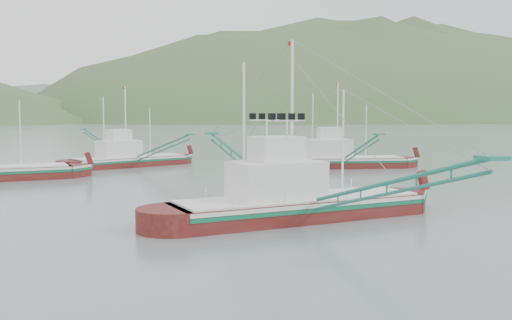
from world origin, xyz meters
name	(u,v)px	position (x,y,z in m)	size (l,w,h in m)	color
ground	(285,219)	(0.00, 0.00, 0.00)	(1200.00, 1200.00, 0.00)	slate
main_boat	(296,188)	(0.66, -0.11, 1.95)	(16.53, 28.92, 11.78)	#50110D
bg_boat_far	(129,149)	(-6.12, 38.21, 2.12)	(14.66, 24.73, 10.50)	#50110D
bg_boat_right	(340,152)	(17.84, 29.22, 1.89)	(15.53, 26.98, 11.03)	#50110D
headland_right	(368,120)	(240.00, 430.00, 0.00)	(684.00, 432.00, 306.00)	#3C5C2F
ridge_distant	(120,119)	(30.00, 560.00, 0.00)	(960.00, 400.00, 240.00)	slate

